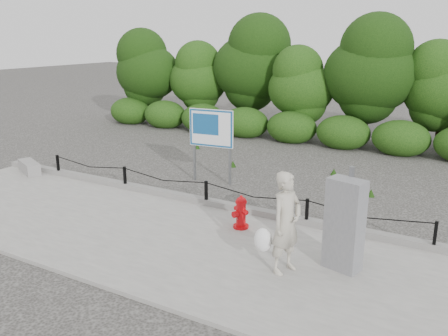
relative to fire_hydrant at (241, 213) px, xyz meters
The scene contains 10 objects.
ground 1.62m from the fire_hydrant, 149.32° to the left, with size 90.00×90.00×0.00m, color #2D2B28.
sidewalk 1.84m from the fire_hydrant, 138.18° to the right, with size 14.00×4.00×0.08m, color gray.
curb 1.61m from the fire_hydrant, 147.77° to the left, with size 14.00×0.22×0.14m, color slate.
chain_barrier 1.56m from the fire_hydrant, 149.32° to the left, with size 10.06×0.06×0.60m.
treeline 10.04m from the fire_hydrant, 95.22° to the left, with size 20.40×3.71×4.72m.
fire_hydrant is the anchor object (origin of this frame).
pedestrian 2.05m from the fire_hydrant, 40.55° to the right, with size 0.81×0.74×1.76m.
concrete_block 7.30m from the fire_hydrant, behind, with size 1.05×0.37×0.34m, color gray.
utility_cabinet 2.50m from the fire_hydrant, 16.62° to the right, with size 0.68×0.51×1.78m.
advertising_sign 3.63m from the fire_hydrant, 131.38° to the left, with size 1.28×0.23×2.05m.
Camera 1 is at (5.63, -8.98, 4.00)m, focal length 38.00 mm.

